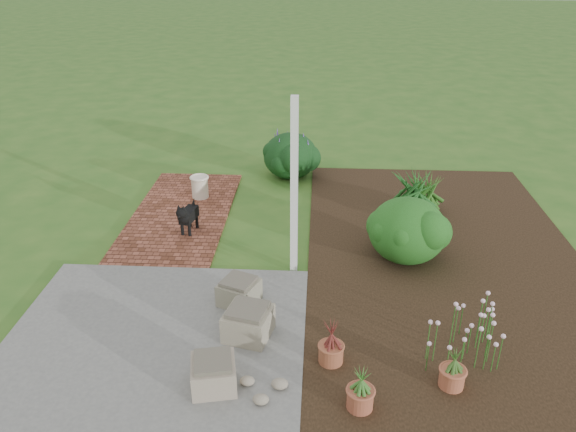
# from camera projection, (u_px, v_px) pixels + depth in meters

# --- Properties ---
(ground) EXTENTS (80.00, 80.00, 0.00)m
(ground) POSITION_uv_depth(u_px,v_px,m) (272.00, 273.00, 7.91)
(ground) COLOR #2E5F1E
(ground) RESTS_ON ground
(concrete_patio) EXTENTS (3.50, 3.50, 0.04)m
(concrete_patio) POSITION_uv_depth(u_px,v_px,m) (150.00, 350.00, 6.40)
(concrete_patio) COLOR slate
(concrete_patio) RESTS_ON ground
(brick_path) EXTENTS (1.60, 3.50, 0.04)m
(brick_path) POSITION_uv_depth(u_px,v_px,m) (181.00, 214.00, 9.55)
(brick_path) COLOR #592D1C
(brick_path) RESTS_ON ground
(garden_bed) EXTENTS (4.00, 7.00, 0.03)m
(garden_bed) POSITION_uv_depth(u_px,v_px,m) (445.00, 259.00, 8.22)
(garden_bed) COLOR black
(garden_bed) RESTS_ON ground
(veranda_post) EXTENTS (0.10, 0.10, 2.50)m
(veranda_post) POSITION_uv_depth(u_px,v_px,m) (294.00, 189.00, 7.42)
(veranda_post) COLOR white
(veranda_post) RESTS_ON ground
(stone_trough_near) EXTENTS (0.53, 0.53, 0.30)m
(stone_trough_near) POSITION_uv_depth(u_px,v_px,m) (214.00, 374.00, 5.79)
(stone_trough_near) COLOR gray
(stone_trough_near) RESTS_ON concrete_patio
(stone_trough_mid) EXTENTS (0.61, 0.61, 0.33)m
(stone_trough_mid) POSITION_uv_depth(u_px,v_px,m) (248.00, 323.00, 6.53)
(stone_trough_mid) COLOR gray
(stone_trough_mid) RESTS_ON concrete_patio
(stone_trough_far) EXTENTS (0.58, 0.58, 0.29)m
(stone_trough_far) POSITION_uv_depth(u_px,v_px,m) (239.00, 292.00, 7.13)
(stone_trough_far) COLOR #736E57
(stone_trough_far) RESTS_ON concrete_patio
(black_dog) EXTENTS (0.26, 0.60, 0.52)m
(black_dog) POSITION_uv_depth(u_px,v_px,m) (187.00, 215.00, 8.76)
(black_dog) COLOR black
(black_dog) RESTS_ON brick_path
(cream_ceramic_urn) EXTENTS (0.36, 0.36, 0.39)m
(cream_ceramic_urn) POSITION_uv_depth(u_px,v_px,m) (200.00, 187.00, 10.03)
(cream_ceramic_urn) COLOR #F0E2C6
(cream_ceramic_urn) RESTS_ON brick_path
(evergreen_shrub) EXTENTS (1.23, 1.23, 0.95)m
(evergreen_shrub) POSITION_uv_depth(u_px,v_px,m) (408.00, 229.00, 8.02)
(evergreen_shrub) COLOR #17390F
(evergreen_shrub) RESTS_ON garden_bed
(agapanthus_clump_back) EXTENTS (1.34, 1.34, 0.99)m
(agapanthus_clump_back) POSITION_uv_depth(u_px,v_px,m) (412.00, 187.00, 9.30)
(agapanthus_clump_back) COLOR #0A380F
(agapanthus_clump_back) RESTS_ON garden_bed
(agapanthus_clump_front) EXTENTS (1.07, 1.07, 0.84)m
(agapanthus_clump_front) POSITION_uv_depth(u_px,v_px,m) (425.00, 189.00, 9.42)
(agapanthus_clump_front) COLOR #123C0E
(agapanthus_clump_front) RESTS_ON garden_bed
(pink_flower_patch) EXTENTS (1.16, 1.16, 0.60)m
(pink_flower_patch) POSITION_uv_depth(u_px,v_px,m) (463.00, 334.00, 6.16)
(pink_flower_patch) COLOR #113D0F
(pink_flower_patch) RESTS_ON garden_bed
(terracotta_pot_bronze) EXTENTS (0.35, 0.35, 0.22)m
(terracotta_pot_bronze) POSITION_uv_depth(u_px,v_px,m) (331.00, 353.00, 6.16)
(terracotta_pot_bronze) COLOR #9A5234
(terracotta_pot_bronze) RESTS_ON garden_bed
(terracotta_pot_small_left) EXTENTS (0.30, 0.30, 0.22)m
(terracotta_pot_small_left) POSITION_uv_depth(u_px,v_px,m) (452.00, 378.00, 5.82)
(terracotta_pot_small_left) COLOR #A85638
(terracotta_pot_small_left) RESTS_ON garden_bed
(terracotta_pot_small_right) EXTENTS (0.31, 0.31, 0.22)m
(terracotta_pot_small_right) POSITION_uv_depth(u_px,v_px,m) (360.00, 398.00, 5.55)
(terracotta_pot_small_right) COLOR #A04F36
(terracotta_pot_small_right) RESTS_ON garden_bed
(purple_flowering_bush) EXTENTS (1.31, 1.31, 0.90)m
(purple_flowering_bush) POSITION_uv_depth(u_px,v_px,m) (290.00, 155.00, 10.93)
(purple_flowering_bush) COLOR black
(purple_flowering_bush) RESTS_ON ground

